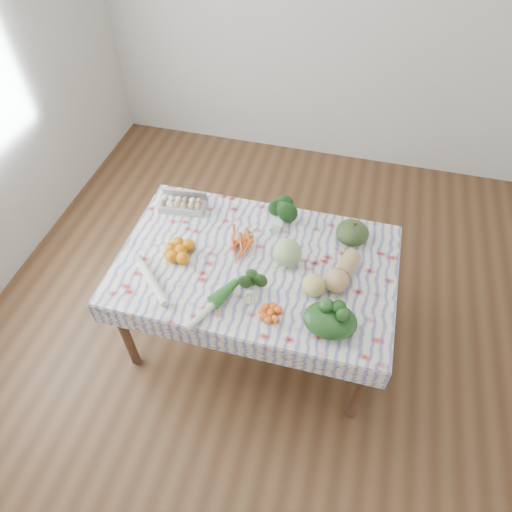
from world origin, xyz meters
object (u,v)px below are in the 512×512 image
at_px(dining_table, 256,271).
at_px(grapefruit, 314,285).
at_px(butternut_squash, 343,271).
at_px(egg_carton, 182,206).
at_px(cabbage, 287,253).
at_px(kabocha_squash, 352,233).

xyz_separation_m(dining_table, grapefruit, (0.37, -0.14, 0.15)).
distance_m(dining_table, butternut_squash, 0.53).
height_order(egg_carton, cabbage, cabbage).
bearing_deg(egg_carton, kabocha_squash, -6.36).
height_order(egg_carton, butternut_squash, butternut_squash).
xyz_separation_m(kabocha_squash, butternut_squash, (-0.02, -0.32, 0.00)).
xyz_separation_m(butternut_squash, grapefruit, (-0.14, -0.15, -0.00)).
relative_size(egg_carton, butternut_squash, 1.02).
xyz_separation_m(egg_carton, butternut_squash, (1.10, -0.31, 0.03)).
height_order(dining_table, grapefruit, grapefruit).
bearing_deg(grapefruit, egg_carton, 154.57).
bearing_deg(egg_carton, cabbage, -26.26).
xyz_separation_m(cabbage, grapefruit, (0.19, -0.18, -0.02)).
bearing_deg(grapefruit, cabbage, 135.80).
relative_size(cabbage, butternut_squash, 0.57).
bearing_deg(dining_table, cabbage, 15.07).
distance_m(dining_table, egg_carton, 0.68).
xyz_separation_m(egg_carton, cabbage, (0.77, -0.27, 0.04)).
height_order(dining_table, kabocha_squash, kabocha_squash).
relative_size(egg_carton, grapefruit, 2.29).
bearing_deg(dining_table, butternut_squash, 1.02).
distance_m(dining_table, cabbage, 0.25).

